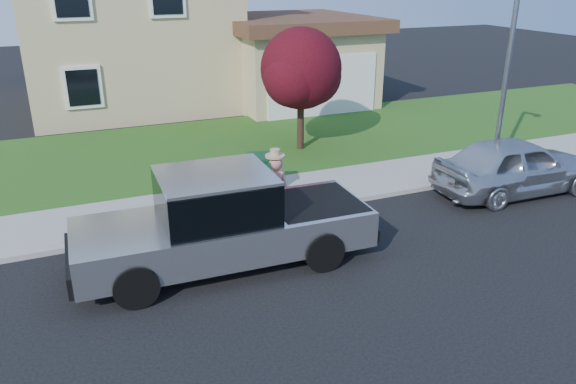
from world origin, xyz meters
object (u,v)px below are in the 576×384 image
object	(u,v)px
trash_bin	(260,174)
pickup_truck	(223,223)
woman	(275,190)
sedan	(516,166)
ornamental_tree	(302,72)
street_lamp	(511,60)

from	to	relation	value
trash_bin	pickup_truck	bearing A→B (deg)	-107.81
pickup_truck	trash_bin	world-z (taller)	pickup_truck
woman	trash_bin	bearing A→B (deg)	-90.15
sedan	ornamental_tree	distance (m)	6.82
sedan	pickup_truck	bearing A→B (deg)	96.87
woman	trash_bin	world-z (taller)	woman
pickup_truck	sedan	xyz separation A→B (m)	(8.10, 0.71, -0.15)
ornamental_tree	street_lamp	size ratio (longest dim) A/B	0.66
sedan	street_lamp	distance (m)	2.71
pickup_truck	ornamental_tree	bearing A→B (deg)	56.05
pickup_truck	trash_bin	distance (m)	3.51
trash_bin	ornamental_tree	bearing A→B (deg)	65.58
pickup_truck	ornamental_tree	world-z (taller)	ornamental_tree
ornamental_tree	woman	bearing A→B (deg)	-120.20
woman	ornamental_tree	world-z (taller)	ornamental_tree
sedan	street_lamp	bearing A→B (deg)	-8.61
sedan	street_lamp	xyz separation A→B (m)	(0.16, 0.89, 2.55)
ornamental_tree	trash_bin	xyz separation A→B (m)	(-2.60, -3.24, -1.87)
sedan	trash_bin	world-z (taller)	sedan
woman	trash_bin	distance (m)	1.70
woman	ornamental_tree	bearing A→B (deg)	-111.76
woman	sedan	size ratio (longest dim) A/B	0.41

